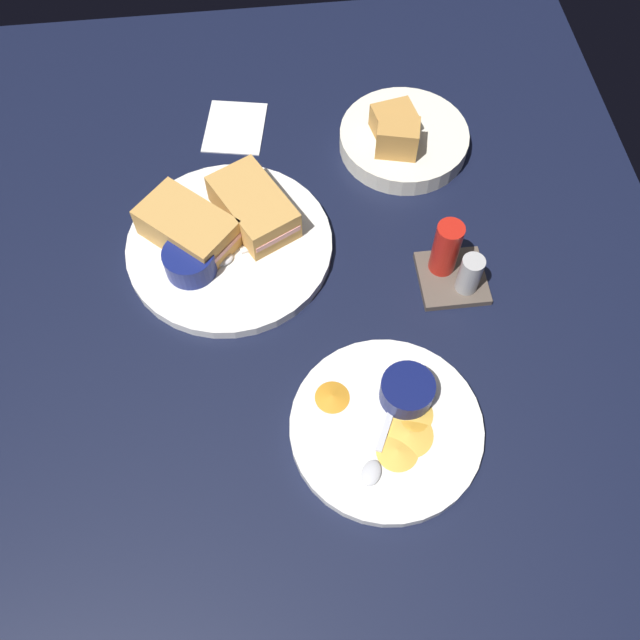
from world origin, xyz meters
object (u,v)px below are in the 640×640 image
Objects in this scene: plate_sandwich_main at (232,246)px; bread_basket_rear at (404,138)px; sandwich_half_far at (190,227)px; ramekin_dark_sauce at (192,260)px; ramekin_light_gravy at (410,390)px; condiment_caddy at (456,264)px; spoon_by_dark_ramekin at (233,254)px; sandwich_half_near at (256,207)px; plate_chips_companion at (389,428)px; spoon_by_gravy_ramekin at (377,462)px.

bread_basket_rear reaches higher than plate_sandwich_main.
plate_sandwich_main is 1.94× the size of sandwich_half_far.
ramekin_dark_sauce is at bearing 0.85° from sandwich_half_far.
condiment_caddy reaches higher than ramekin_light_gravy.
sandwich_half_far is at bearing -179.15° from ramekin_dark_sauce.
plate_sandwich_main is at bearing -176.17° from spoon_by_dark_ramekin.
spoon_by_dark_ramekin is (2.29, 0.15, 1.16)cm from plate_sandwich_main.
ramekin_dark_sauce is (7.67, -8.98, -0.41)cm from sandwich_half_near.
ramekin_light_gravy is (29.29, 16.44, -0.62)cm from sandwich_half_near.
ramekin_dark_sauce reaches higher than ramekin_light_gravy.
bread_basket_rear is 2.05× the size of condiment_caddy.
ramekin_dark_sauce is 33.84cm from plate_chips_companion.
condiment_caddy reaches higher than spoon_by_gravy_ramekin.
ramekin_dark_sauce is at bearing -97.19° from condiment_caddy.
spoon_by_gravy_ramekin is 28.98cm from condiment_caddy.
ramekin_dark_sauce is 0.73× the size of spoon_by_gravy_ramekin.
ramekin_light_gravy is 42.01cm from bread_basket_rear.
plate_chips_companion is at bearing 36.73° from sandwich_half_far.
condiment_caddy is at bearing 74.50° from plate_sandwich_main.
condiment_caddy reaches higher than plate_chips_companion.
bread_basket_rear is (-41.45, 6.74, -1.24)cm from ramekin_light_gravy.
ramekin_light_gravy is (26.80, 25.50, -0.62)cm from sandwich_half_far.
bread_basket_rear reaches higher than plate_chips_companion.
condiment_caddy reaches higher than plate_sandwich_main.
ramekin_light_gravy is at bearing -9.24° from bread_basket_rear.
plate_sandwich_main is 30.72cm from condiment_caddy.
sandwich_half_far is 37.92cm from plate_chips_companion.
bread_basket_rear is (-19.83, 32.16, -1.46)cm from ramekin_dark_sauce.
spoon_by_gravy_ramekin is at bearing 17.01° from sandwich_half_near.
ramekin_dark_sauce reaches higher than spoon_by_dark_ramekin.
ramekin_light_gravy is 0.69× the size of spoon_by_gravy_ramekin.
spoon_by_gravy_ramekin is 0.49× the size of bread_basket_rear.
spoon_by_gravy_ramekin is at bearing 24.49° from plate_sandwich_main.
spoon_by_dark_ramekin is at bearing -101.35° from condiment_caddy.
plate_chips_companion is at bearing -30.37° from condiment_caddy.
bread_basket_rear is at bearing 117.68° from sandwich_half_near.
plate_sandwich_main is 6.30cm from sandwich_half_far.
sandwich_half_far reaches higher than plate_chips_companion.
spoon_by_dark_ramekin reaches higher than plate_chips_companion.
bread_basket_rear is at bearing 166.55° from spoon_by_gravy_ramekin.
plate_chips_companion is 3.56× the size of ramekin_light_gravy.
plate_sandwich_main is at bearing 126.37° from ramekin_dark_sauce.
ramekin_light_gravy is at bearing 43.58° from sandwich_half_far.
sandwich_half_near is at bearing -115.12° from condiment_caddy.
spoon_by_gravy_ramekin is at bearing -13.45° from bread_basket_rear.
condiment_caddy is (-25.16, 14.31, 1.44)cm from spoon_by_gravy_ramekin.
plate_chips_companion is at bearing -39.81° from ramekin_light_gravy.
ramekin_dark_sauce is (3.81, -5.17, 2.79)cm from plate_sandwich_main.
sandwich_half_far is 6.83cm from spoon_by_dark_ramekin.
ramekin_light_gravy is at bearing 40.98° from spoon_by_dark_ramekin.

